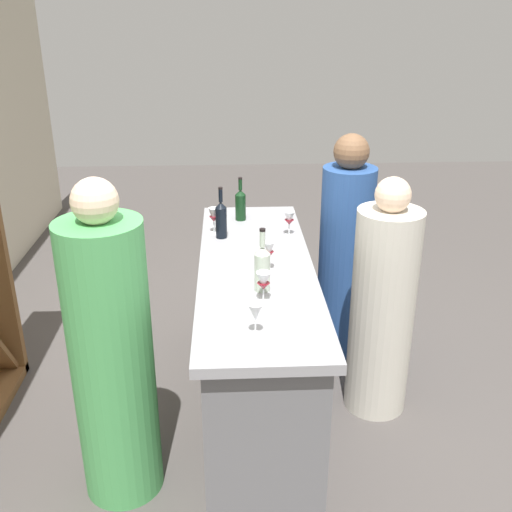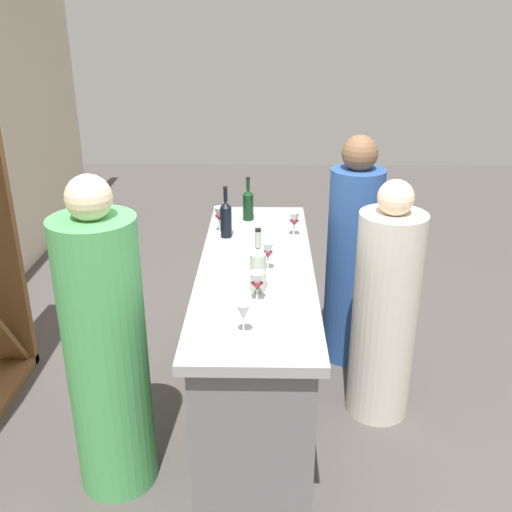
# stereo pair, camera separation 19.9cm
# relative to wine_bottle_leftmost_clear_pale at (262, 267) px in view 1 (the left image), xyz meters

# --- Properties ---
(ground_plane) EXTENTS (12.00, 12.00, 0.00)m
(ground_plane) POSITION_rel_wine_bottle_leftmost_clear_pale_xyz_m (0.31, 0.02, -1.10)
(ground_plane) COLOR #4C4744
(bar_counter) EXTENTS (1.97, 0.62, 0.97)m
(bar_counter) POSITION_rel_wine_bottle_leftmost_clear_pale_xyz_m (0.31, 0.02, -0.61)
(bar_counter) COLOR slate
(bar_counter) RESTS_ON ground
(wine_bottle_leftmost_clear_pale) EXTENTS (0.08, 0.08, 0.32)m
(wine_bottle_leftmost_clear_pale) POSITION_rel_wine_bottle_leftmost_clear_pale_xyz_m (0.00, 0.00, 0.00)
(wine_bottle_leftmost_clear_pale) COLOR #B7C6B2
(wine_bottle_leftmost_clear_pale) RESTS_ON bar_counter
(wine_bottle_second_left_near_black) EXTENTS (0.07, 0.07, 0.31)m
(wine_bottle_second_left_near_black) POSITION_rel_wine_bottle_leftmost_clear_pale_xyz_m (0.72, 0.20, -0.00)
(wine_bottle_second_left_near_black) COLOR black
(wine_bottle_second_left_near_black) RESTS_ON bar_counter
(wine_bottle_center_dark_green) EXTENTS (0.07, 0.07, 0.28)m
(wine_bottle_center_dark_green) POSITION_rel_wine_bottle_leftmost_clear_pale_xyz_m (1.04, 0.08, -0.01)
(wine_bottle_center_dark_green) COLOR black
(wine_bottle_center_dark_green) RESTS_ON bar_counter
(wine_glass_near_left) EXTENTS (0.07, 0.07, 0.15)m
(wine_glass_near_left) POSITION_rel_wine_bottle_leftmost_clear_pale_xyz_m (0.73, -0.21, -0.02)
(wine_glass_near_left) COLOR white
(wine_glass_near_left) RESTS_ON bar_counter
(wine_glass_near_center) EXTENTS (0.06, 0.06, 0.16)m
(wine_glass_near_center) POSITION_rel_wine_bottle_leftmost_clear_pale_xyz_m (0.22, -0.05, -0.01)
(wine_glass_near_center) COLOR white
(wine_glass_near_center) RESTS_ON bar_counter
(wine_glass_near_right) EXTENTS (0.07, 0.07, 0.15)m
(wine_glass_near_right) POSITION_rel_wine_bottle_leftmost_clear_pale_xyz_m (-0.13, 0.00, -0.02)
(wine_glass_near_right) COLOR white
(wine_glass_near_right) RESTS_ON bar_counter
(wine_glass_far_left) EXTENTS (0.06, 0.06, 0.15)m
(wine_glass_far_left) POSITION_rel_wine_bottle_leftmost_clear_pale_xyz_m (-0.43, 0.05, -0.02)
(wine_glass_far_left) COLOR white
(wine_glass_far_left) RESTS_ON bar_counter
(wine_glass_far_center) EXTENTS (0.07, 0.07, 0.16)m
(wine_glass_far_center) POSITION_rel_wine_bottle_leftmost_clear_pale_xyz_m (0.79, 0.25, -0.01)
(wine_glass_far_center) COLOR white
(wine_glass_far_center) RESTS_ON bar_counter
(person_left_guest) EXTENTS (0.35, 0.35, 1.55)m
(person_left_guest) POSITION_rel_wine_bottle_leftmost_clear_pale_xyz_m (0.97, -0.61, -0.38)
(person_left_guest) COLOR #284C8C
(person_left_guest) RESTS_ON ground
(person_center_guest) EXTENTS (0.45, 0.45, 1.44)m
(person_center_guest) POSITION_rel_wine_bottle_leftmost_clear_pale_xyz_m (0.36, -0.72, -0.44)
(person_center_guest) COLOR beige
(person_center_guest) RESTS_ON ground
(person_right_guest) EXTENTS (0.47, 0.47, 1.62)m
(person_right_guest) POSITION_rel_wine_bottle_leftmost_clear_pale_xyz_m (-0.23, 0.71, -0.35)
(person_right_guest) COLOR #4CA559
(person_right_guest) RESTS_ON ground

